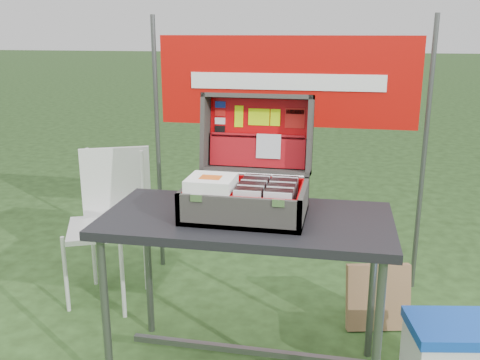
% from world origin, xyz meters
% --- Properties ---
extents(table, '(1.30, 0.66, 0.80)m').
position_xyz_m(table, '(-0.03, -0.01, 0.40)').
color(table, black).
rests_on(table, ground).
extents(table_top, '(1.30, 0.66, 0.04)m').
position_xyz_m(table_top, '(-0.03, -0.01, 0.78)').
color(table_top, black).
rests_on(table_top, ground).
extents(table_leg_fl, '(0.04, 0.04, 0.76)m').
position_xyz_m(table_leg_fl, '(-0.62, -0.27, 0.38)').
color(table_leg_fl, '#59595B').
rests_on(table_leg_fl, ground).
extents(table_leg_fr, '(0.04, 0.04, 0.76)m').
position_xyz_m(table_leg_fr, '(0.55, -0.27, 0.38)').
color(table_leg_fr, '#59595B').
rests_on(table_leg_fr, ground).
extents(table_leg_bl, '(0.04, 0.04, 0.76)m').
position_xyz_m(table_leg_bl, '(-0.62, 0.26, 0.38)').
color(table_leg_bl, '#59595B').
rests_on(table_leg_bl, ground).
extents(table_leg_br, '(0.04, 0.04, 0.76)m').
position_xyz_m(table_leg_br, '(0.55, 0.26, 0.38)').
color(table_leg_br, '#59595B').
rests_on(table_leg_br, ground).
extents(table_brace, '(1.14, 0.03, 0.03)m').
position_xyz_m(table_brace, '(-0.03, -0.01, 0.12)').
color(table_brace, '#59595B').
rests_on(table_brace, ground).
extents(suitcase, '(0.53, 0.54, 0.51)m').
position_xyz_m(suitcase, '(-0.04, 0.06, 1.06)').
color(suitcase, '#4C4A44').
rests_on(suitcase, table).
extents(suitcase_base_bottom, '(0.53, 0.38, 0.02)m').
position_xyz_m(suitcase_base_bottom, '(-0.04, -0.00, 0.81)').
color(suitcase_base_bottom, '#4C4A44').
rests_on(suitcase_base_bottom, table_top).
extents(suitcase_base_wall_front, '(0.53, 0.02, 0.14)m').
position_xyz_m(suitcase_base_wall_front, '(-0.04, -0.18, 0.87)').
color(suitcase_base_wall_front, '#4C4A44').
rests_on(suitcase_base_wall_front, table_top).
extents(suitcase_base_wall_back, '(0.53, 0.02, 0.14)m').
position_xyz_m(suitcase_base_wall_back, '(-0.04, 0.17, 0.87)').
color(suitcase_base_wall_back, '#4C4A44').
rests_on(suitcase_base_wall_back, table_top).
extents(suitcase_base_wall_left, '(0.02, 0.38, 0.14)m').
position_xyz_m(suitcase_base_wall_left, '(-0.29, -0.00, 0.87)').
color(suitcase_base_wall_left, '#4C4A44').
rests_on(suitcase_base_wall_left, table_top).
extents(suitcase_base_wall_right, '(0.02, 0.38, 0.14)m').
position_xyz_m(suitcase_base_wall_right, '(0.21, -0.00, 0.87)').
color(suitcase_base_wall_right, '#4C4A44').
rests_on(suitcase_base_wall_right, table_top).
extents(suitcase_liner_floor, '(0.49, 0.34, 0.01)m').
position_xyz_m(suitcase_liner_floor, '(-0.04, -0.00, 0.83)').
color(suitcase_liner_floor, '#C90005').
rests_on(suitcase_liner_floor, suitcase_base_bottom).
extents(suitcase_latch_left, '(0.05, 0.01, 0.03)m').
position_xyz_m(suitcase_latch_left, '(-0.21, -0.19, 0.94)').
color(suitcase_latch_left, silver).
rests_on(suitcase_latch_left, suitcase_base_wall_front).
extents(suitcase_latch_right, '(0.05, 0.01, 0.03)m').
position_xyz_m(suitcase_latch_right, '(0.13, -0.19, 0.94)').
color(suitcase_latch_right, silver).
rests_on(suitcase_latch_right, suitcase_base_wall_front).
extents(suitcase_hinge, '(0.48, 0.02, 0.02)m').
position_xyz_m(suitcase_hinge, '(-0.04, 0.19, 0.95)').
color(suitcase_hinge, silver).
rests_on(suitcase_hinge, suitcase_base_wall_back).
extents(suitcase_lid_back, '(0.53, 0.07, 0.38)m').
position_xyz_m(suitcase_lid_back, '(-0.04, 0.34, 1.12)').
color(suitcase_lid_back, '#4C4A44').
rests_on(suitcase_lid_back, suitcase_base_wall_back).
extents(suitcase_lid_rim_far, '(0.53, 0.14, 0.04)m').
position_xyz_m(suitcase_lid_rim_far, '(-0.04, 0.30, 1.30)').
color(suitcase_lid_rim_far, '#4C4A44').
rests_on(suitcase_lid_rim_far, suitcase_lid_back).
extents(suitcase_lid_rim_near, '(0.53, 0.14, 0.04)m').
position_xyz_m(suitcase_lid_rim_near, '(-0.04, 0.26, 0.95)').
color(suitcase_lid_rim_near, '#4C4A44').
rests_on(suitcase_lid_rim_near, suitcase_lid_back).
extents(suitcase_lid_rim_left, '(0.02, 0.19, 0.39)m').
position_xyz_m(suitcase_lid_rim_left, '(-0.29, 0.28, 1.12)').
color(suitcase_lid_rim_left, '#4C4A44').
rests_on(suitcase_lid_rim_left, suitcase_lid_back).
extents(suitcase_lid_rim_right, '(0.02, 0.19, 0.39)m').
position_xyz_m(suitcase_lid_rim_right, '(0.21, 0.28, 1.12)').
color(suitcase_lid_rim_right, '#4C4A44').
rests_on(suitcase_lid_rim_right, suitcase_lid_back).
extents(suitcase_lid_liner, '(0.48, 0.05, 0.33)m').
position_xyz_m(suitcase_lid_liner, '(-0.04, 0.33, 1.12)').
color(suitcase_lid_liner, '#C90005').
rests_on(suitcase_lid_liner, suitcase_lid_back).
extents(suitcase_liner_wall_front, '(0.49, 0.01, 0.12)m').
position_xyz_m(suitcase_liner_wall_front, '(-0.04, -0.17, 0.89)').
color(suitcase_liner_wall_front, '#C90005').
rests_on(suitcase_liner_wall_front, suitcase_base_bottom).
extents(suitcase_liner_wall_back, '(0.49, 0.01, 0.12)m').
position_xyz_m(suitcase_liner_wall_back, '(-0.04, 0.16, 0.89)').
color(suitcase_liner_wall_back, '#C90005').
rests_on(suitcase_liner_wall_back, suitcase_base_bottom).
extents(suitcase_liner_wall_left, '(0.01, 0.34, 0.12)m').
position_xyz_m(suitcase_liner_wall_left, '(-0.28, -0.00, 0.89)').
color(suitcase_liner_wall_left, '#C90005').
rests_on(suitcase_liner_wall_left, suitcase_base_bottom).
extents(suitcase_liner_wall_right, '(0.01, 0.34, 0.12)m').
position_xyz_m(suitcase_liner_wall_right, '(0.20, -0.00, 0.89)').
color(suitcase_liner_wall_right, '#C90005').
rests_on(suitcase_liner_wall_right, suitcase_base_bottom).
extents(suitcase_lid_pocket, '(0.47, 0.05, 0.15)m').
position_xyz_m(suitcase_lid_pocket, '(-0.04, 0.30, 1.03)').
color(suitcase_lid_pocket, maroon).
rests_on(suitcase_lid_pocket, suitcase_lid_liner).
extents(suitcase_pocket_edge, '(0.46, 0.02, 0.02)m').
position_xyz_m(suitcase_pocket_edge, '(-0.04, 0.30, 1.11)').
color(suitcase_pocket_edge, maroon).
rests_on(suitcase_pocket_edge, suitcase_lid_pocket).
extents(suitcase_pocket_cd, '(0.12, 0.03, 0.12)m').
position_xyz_m(suitcase_pocket_cd, '(0.02, 0.28, 1.06)').
color(suitcase_pocket_cd, silver).
rests_on(suitcase_pocket_cd, suitcase_lid_pocket).
extents(lid_sticker_cc_a, '(0.05, 0.01, 0.03)m').
position_xyz_m(lid_sticker_cc_a, '(-0.23, 0.34, 1.25)').
color(lid_sticker_cc_a, '#1933B2').
rests_on(lid_sticker_cc_a, suitcase_lid_liner).
extents(lid_sticker_cc_b, '(0.05, 0.01, 0.03)m').
position_xyz_m(lid_sticker_cc_b, '(-0.23, 0.33, 1.21)').
color(lid_sticker_cc_b, red).
rests_on(lid_sticker_cc_b, suitcase_lid_liner).
extents(lid_sticker_cc_c, '(0.05, 0.01, 0.03)m').
position_xyz_m(lid_sticker_cc_c, '(-0.23, 0.33, 1.17)').
color(lid_sticker_cc_c, white).
rests_on(lid_sticker_cc_c, suitcase_lid_liner).
extents(lid_sticker_cc_d, '(0.05, 0.01, 0.03)m').
position_xyz_m(lid_sticker_cc_d, '(-0.23, 0.32, 1.13)').
color(lid_sticker_cc_d, black).
rests_on(lid_sticker_cc_d, suitcase_lid_liner).
extents(lid_card_neon_tall, '(0.04, 0.02, 0.10)m').
position_xyz_m(lid_card_neon_tall, '(-0.14, 0.33, 1.20)').
color(lid_card_neon_tall, '#BEF106').
rests_on(lid_card_neon_tall, suitcase_lid_liner).
extents(lid_card_neon_main, '(0.10, 0.01, 0.08)m').
position_xyz_m(lid_card_neon_main, '(-0.04, 0.33, 1.20)').
color(lid_card_neon_main, '#BEF106').
rests_on(lid_card_neon_main, suitcase_lid_liner).
extents(lid_card_neon_small, '(0.05, 0.01, 0.08)m').
position_xyz_m(lid_card_neon_small, '(0.04, 0.33, 1.20)').
color(lid_card_neon_small, '#BEF106').
rests_on(lid_card_neon_small, suitcase_lid_liner).
extents(lid_sticker_band, '(0.09, 0.02, 0.09)m').
position_xyz_m(lid_sticker_band, '(0.14, 0.33, 1.20)').
color(lid_sticker_band, red).
rests_on(lid_sticker_band, suitcase_lid_liner).
extents(lid_sticker_band_bar, '(0.09, 0.01, 0.02)m').
position_xyz_m(lid_sticker_band_bar, '(0.14, 0.34, 1.23)').
color(lid_sticker_band_bar, black).
rests_on(lid_sticker_band_bar, suitcase_lid_liner).
extents(cd_left_0, '(0.12, 0.01, 0.13)m').
position_xyz_m(cd_left_0, '(-0.01, -0.15, 0.90)').
color(cd_left_0, silver).
rests_on(cd_left_0, suitcase_liner_floor).
extents(cd_left_1, '(0.12, 0.01, 0.13)m').
position_xyz_m(cd_left_1, '(-0.01, -0.13, 0.90)').
color(cd_left_1, black).
rests_on(cd_left_1, suitcase_liner_floor).
extents(cd_left_2, '(0.12, 0.01, 0.13)m').
position_xyz_m(cd_left_2, '(-0.01, -0.11, 0.90)').
color(cd_left_2, black).
rests_on(cd_left_2, suitcase_liner_floor).
extents(cd_left_3, '(0.12, 0.01, 0.13)m').
position_xyz_m(cd_left_3, '(-0.01, -0.09, 0.90)').
color(cd_left_3, black).
rests_on(cd_left_3, suitcase_liner_floor).
extents(cd_left_4, '(0.12, 0.01, 0.13)m').
position_xyz_m(cd_left_4, '(-0.01, -0.06, 0.90)').
color(cd_left_4, silver).
rests_on(cd_left_4, suitcase_liner_floor).
extents(cd_left_5, '(0.12, 0.01, 0.13)m').
position_xyz_m(cd_left_5, '(-0.01, -0.04, 0.90)').
color(cd_left_5, black).
rests_on(cd_left_5, suitcase_liner_floor).
extents(cd_left_6, '(0.12, 0.01, 0.13)m').
position_xyz_m(cd_left_6, '(-0.01, -0.02, 0.90)').
color(cd_left_6, black).
rests_on(cd_left_6, suitcase_liner_floor).
extents(cd_left_7, '(0.12, 0.01, 0.13)m').
position_xyz_m(cd_left_7, '(-0.01, -0.00, 0.90)').
color(cd_left_7, black).
rests_on(cd_left_7, suitcase_liner_floor).
extents(cd_left_8, '(0.12, 0.01, 0.13)m').
position_xyz_m(cd_left_8, '(-0.01, 0.02, 0.90)').
color(cd_left_8, silver).
rests_on(cd_left_8, suitcase_liner_floor).
extents(cd_left_9, '(0.12, 0.01, 0.13)m').
position_xyz_m(cd_left_9, '(-0.01, 0.04, 0.90)').
color(cd_left_9, black).
rests_on(cd_left_9, suitcase_liner_floor).
extents(cd_left_10, '(0.12, 0.01, 0.13)m').
position_xyz_m(cd_left_10, '(-0.01, 0.06, 0.90)').
color(cd_left_10, black).
rests_on(cd_left_10, suitcase_liner_floor).
extents(cd_left_11, '(0.12, 0.01, 0.13)m').
position_xyz_m(cd_left_11, '(-0.01, 0.08, 0.90)').
color(cd_left_11, black).
rests_on(cd_left_11, suitcase_liner_floor).
extents(cd_left_12, '(0.12, 0.01, 0.13)m').
position_xyz_m(cd_left_12, '(-0.01, 0.10, 0.90)').
color(cd_left_12, silver).
rests_on(cd_left_12, suitcase_liner_floor).
extents(cd_left_13, '(0.12, 0.01, 0.13)m').
position_xyz_m(cd_left_13, '(-0.01, 0.12, 0.90)').
color(cd_left_13, black).
rests_on(cd_left_13, suitcase_liner_floor).
extents(cd_right_0, '(0.12, 0.01, 0.13)m').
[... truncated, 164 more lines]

